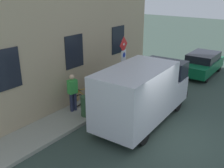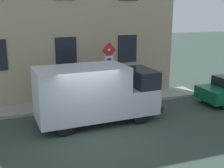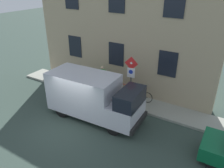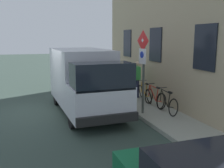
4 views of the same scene
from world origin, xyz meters
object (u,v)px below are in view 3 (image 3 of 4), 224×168
at_px(sign_post_stacked, 131,75).
at_px(pedestrian, 102,77).
at_px(bicycle_red, 126,91).
at_px(bicycle_black, 140,95).
at_px(bicycle_orange, 113,87).
at_px(litter_bin, 96,88).
at_px(delivery_van, 93,96).

bearing_deg(sign_post_stacked, pedestrian, 70.38).
bearing_deg(bicycle_red, bicycle_black, 177.91).
distance_m(bicycle_orange, litter_bin, 1.19).
xyz_separation_m(bicycle_red, litter_bin, (-0.78, 1.86, 0.08)).
height_order(sign_post_stacked, litter_bin, sign_post_stacked).
height_order(sign_post_stacked, pedestrian, sign_post_stacked).
xyz_separation_m(sign_post_stacked, bicycle_orange, (0.92, 1.71, -1.64)).
relative_size(sign_post_stacked, bicycle_red, 1.74).
bearing_deg(pedestrian, litter_bin, -170.54).
height_order(delivery_van, pedestrian, delivery_van).
height_order(delivery_van, bicycle_orange, delivery_van).
bearing_deg(bicycle_orange, sign_post_stacked, 158.62).
distance_m(sign_post_stacked, delivery_van, 2.46).
xyz_separation_m(delivery_van, pedestrian, (2.84, 1.27, -0.26)).
bearing_deg(delivery_van, litter_bin, 119.71).
xyz_separation_m(sign_post_stacked, bicycle_black, (0.92, -0.22, -1.64)).
distance_m(sign_post_stacked, bicycle_black, 1.89).
height_order(bicycle_red, litter_bin, litter_bin).
relative_size(bicycle_black, litter_bin, 1.90).
height_order(delivery_van, bicycle_red, delivery_van).
relative_size(sign_post_stacked, delivery_van, 0.55).
bearing_deg(bicycle_black, litter_bin, 18.22).
xyz_separation_m(bicycle_orange, pedestrian, (-0.00, 0.87, 0.56)).
height_order(bicycle_black, bicycle_orange, same).
relative_size(delivery_van, bicycle_red, 3.16).
bearing_deg(delivery_van, bicycle_black, 59.24).
distance_m(delivery_van, bicycle_orange, 2.98).
distance_m(delivery_van, litter_bin, 2.54).
xyz_separation_m(bicycle_black, litter_bin, (-0.78, 2.82, 0.08)).
bearing_deg(bicycle_black, bicycle_orange, 2.66).
bearing_deg(sign_post_stacked, bicycle_black, -13.32).
distance_m(sign_post_stacked, pedestrian, 2.94).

